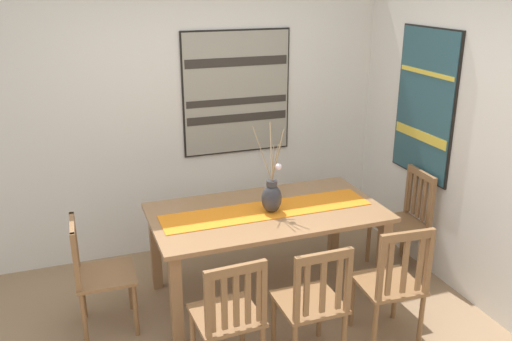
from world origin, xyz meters
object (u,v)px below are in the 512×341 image
object	(u,v)px
chair_1	(392,283)
painting_on_back_wall	(237,93)
painting_on_side_wall	(425,104)
centerpiece_vase	(272,196)
chair_0	(313,302)
dining_table	(267,222)
chair_4	(405,219)
chair_2	(229,315)
chair_3	(98,273)

from	to	relation	value
chair_1	painting_on_back_wall	xyz separation A→B (m)	(-0.50, 1.97, 1.02)
painting_on_back_wall	painting_on_side_wall	xyz separation A→B (m)	(1.41, -0.94, -0.02)
centerpiece_vase	chair_0	distance (m)	0.97
centerpiece_vase	painting_on_side_wall	size ratio (longest dim) A/B	0.53
dining_table	painting_on_back_wall	world-z (taller)	painting_on_back_wall
chair_4	painting_on_side_wall	world-z (taller)	painting_on_side_wall
dining_table	chair_2	size ratio (longest dim) A/B	2.04
chair_1	chair_4	world-z (taller)	chair_1
dining_table	painting_on_side_wall	distance (m)	1.73
chair_3	painting_on_back_wall	distance (m)	2.08
chair_1	painting_on_side_wall	distance (m)	1.69
painting_on_back_wall	painting_on_side_wall	bearing A→B (deg)	-33.88
chair_2	chair_4	xyz separation A→B (m)	(1.91, 0.86, 0.01)
painting_on_back_wall	painting_on_side_wall	size ratio (longest dim) A/B	0.89
chair_4	painting_on_back_wall	size ratio (longest dim) A/B	0.79
chair_0	chair_2	xyz separation A→B (m)	(-0.57, 0.04, 0.01)
painting_on_back_wall	chair_2	bearing A→B (deg)	-109.67
chair_0	chair_1	world-z (taller)	chair_1
dining_table	chair_4	world-z (taller)	chair_4
chair_2	painting_on_back_wall	xyz separation A→B (m)	(0.70, 1.95, 1.02)
chair_0	painting_on_back_wall	bearing A→B (deg)	86.22
dining_table	chair_2	xyz separation A→B (m)	(-0.59, -0.87, -0.18)
chair_4	dining_table	bearing A→B (deg)	179.69
dining_table	centerpiece_vase	distance (m)	0.24
painting_on_side_wall	chair_3	bearing A→B (deg)	-176.90
centerpiece_vase	chair_4	xyz separation A→B (m)	(1.29, 0.04, -0.41)
chair_0	painting_on_side_wall	size ratio (longest dim) A/B	0.70
chair_3	painting_on_back_wall	bearing A→B (deg)	37.34
chair_0	chair_3	bearing A→B (deg)	145.78
dining_table	chair_1	bearing A→B (deg)	-55.97
chair_2	chair_4	size ratio (longest dim) A/B	0.98
dining_table	chair_0	xyz separation A→B (m)	(-0.02, -0.91, -0.18)
chair_3	chair_4	xyz separation A→B (m)	(2.65, 0.01, 0.02)
painting_on_side_wall	chair_0	bearing A→B (deg)	-145.84
centerpiece_vase	dining_table	bearing A→B (deg)	117.90
chair_2	chair_1	bearing A→B (deg)	-1.04
centerpiece_vase	chair_3	xyz separation A→B (m)	(-1.36, 0.02, -0.43)
chair_0	painting_on_side_wall	distance (m)	2.11
chair_1	chair_2	size ratio (longest dim) A/B	1.04
centerpiece_vase	chair_2	world-z (taller)	centerpiece_vase
chair_4	chair_0	bearing A→B (deg)	-146.04
painting_on_back_wall	centerpiece_vase	bearing A→B (deg)	-94.29
chair_4	painting_on_side_wall	size ratio (longest dim) A/B	0.70
chair_0	chair_2	bearing A→B (deg)	176.12
dining_table	chair_2	distance (m)	1.07
dining_table	chair_4	size ratio (longest dim) A/B	2.01
chair_3	chair_4	distance (m)	2.65
dining_table	chair_4	distance (m)	1.33
chair_0	chair_4	bearing A→B (deg)	33.96
dining_table	painting_on_back_wall	size ratio (longest dim) A/B	1.60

